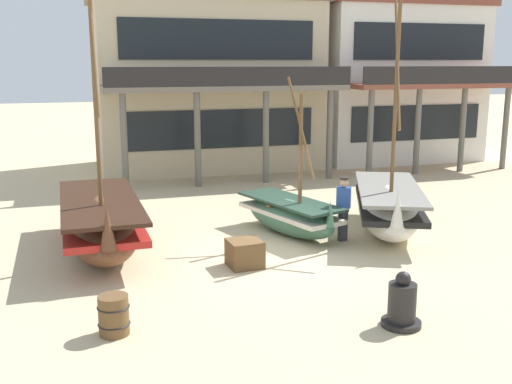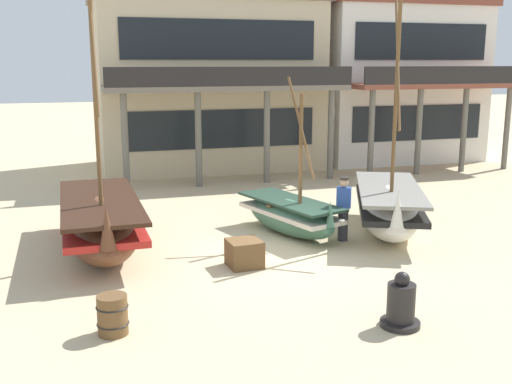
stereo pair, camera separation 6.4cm
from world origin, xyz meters
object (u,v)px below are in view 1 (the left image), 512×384
fisherman_by_hull (343,209)px  fishing_boat_near_left (388,207)px  capstan_winch (402,305)px  harbor_building_annex (390,81)px  fishing_boat_centre_large (101,222)px  fishing_boat_far_right (290,215)px  wooden_barrel (114,315)px  cargo_crate (245,253)px  harbor_building_main (206,83)px

fisherman_by_hull → fishing_boat_near_left: bearing=13.5°
capstan_winch → harbor_building_annex: bearing=61.6°
fishing_boat_near_left → harbor_building_annex: harbor_building_annex is taller
fishing_boat_centre_large → fishing_boat_far_right: fishing_boat_centre_large is taller
fisherman_by_hull → fishing_boat_centre_large: bearing=171.0°
fishing_boat_far_right → harbor_building_annex: (9.23, 11.26, 3.13)m
wooden_barrel → cargo_crate: 4.16m
harbor_building_annex → wooden_barrel: bearing=-131.4°
fishing_boat_near_left → capstan_winch: size_ratio=6.17×
capstan_winch → fishing_boat_near_left: bearing=63.0°
fishing_boat_near_left → harbor_building_main: size_ratio=0.64×
capstan_winch → harbor_building_main: bearing=88.5°
capstan_winch → wooden_barrel: capstan_winch is taller
fisherman_by_hull → cargo_crate: (-3.03, -1.24, -0.52)m
capstan_winch → fishing_boat_centre_large: bearing=128.2°
fishing_boat_near_left → capstan_winch: (-2.81, -5.51, -0.31)m
fishing_boat_near_left → fisherman_by_hull: 1.58m
cargo_crate → fisherman_by_hull: bearing=22.2°
capstan_winch → harbor_building_annex: 20.02m
fishing_boat_near_left → harbor_building_annex: (6.59, 11.85, 2.95)m
fisherman_by_hull → fishing_boat_far_right: bearing=139.1°
fishing_boat_centre_large → cargo_crate: 3.79m
harbor_building_main → harbor_building_annex: (8.94, -0.21, -0.00)m
cargo_crate → harbor_building_main: harbor_building_main is taller
fishing_boat_near_left → wooden_barrel: fishing_boat_near_left is taller
cargo_crate → harbor_building_annex: (11.15, 13.46, 3.35)m
fisherman_by_hull → wooden_barrel: size_ratio=2.41×
fishing_boat_far_right → cargo_crate: bearing=-131.1°
fishing_boat_far_right → wooden_barrel: (-5.05, -4.94, -0.18)m
capstan_winch → cargo_crate: capstan_winch is taller
wooden_barrel → cargo_crate: (3.13, 2.74, -0.04)m
fisherman_by_hull → harbor_building_annex: harbor_building_annex is taller
harbor_building_main → fisherman_by_hull: bearing=-86.2°
harbor_building_main → harbor_building_annex: harbor_building_main is taller
harbor_building_main → capstan_winch: bearing=-91.5°
fishing_boat_near_left → cargo_crate: fishing_boat_near_left is taller
fisherman_by_hull → harbor_building_annex: 14.94m
fishing_boat_centre_large → harbor_building_main: (5.27, 11.47, 2.93)m
fishing_boat_centre_large → capstan_winch: size_ratio=7.88×
wooden_barrel → harbor_building_annex: bearing=48.6°
fishing_boat_far_right → wooden_barrel: size_ratio=6.01×
fishing_boat_centre_large → harbor_building_annex: bearing=38.4°
fishing_boat_far_right → capstan_winch: (-0.17, -6.11, -0.14)m
fishing_boat_far_right → cargo_crate: size_ratio=5.68×
harbor_building_annex → fishing_boat_near_left: bearing=-119.1°
fishing_boat_near_left → harbor_building_annex: size_ratio=0.79×
fishing_boat_far_right → wooden_barrel: 7.07m
wooden_barrel → harbor_building_main: bearing=72.0°
fisherman_by_hull → capstan_winch: size_ratio=1.67×
fishing_boat_centre_large → fisherman_by_hull: size_ratio=4.73×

